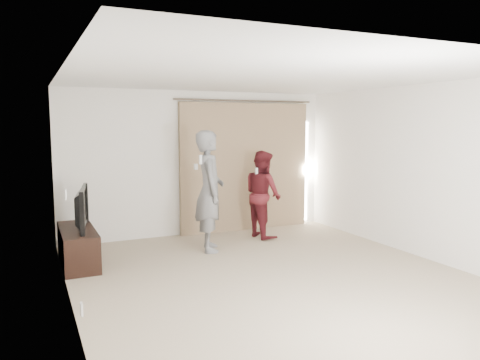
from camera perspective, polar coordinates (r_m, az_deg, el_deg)
name	(u,v)px	position (r m, az deg, el deg)	size (l,w,h in m)	color
floor	(271,276)	(6.35, 3.80, -11.59)	(5.50, 5.50, 0.00)	tan
wall_back	(200,163)	(8.57, -4.96, 2.08)	(5.00, 0.04, 2.60)	white
wall_left	(67,190)	(5.34, -20.34, -1.17)	(0.04, 5.50, 2.60)	white
ceiling	(273,77)	(6.05, 4.00, 12.46)	(5.00, 5.50, 0.01)	white
curtain	(246,167)	(8.86, 0.77, 1.63)	(2.80, 0.11, 2.46)	tan
tv_console	(78,246)	(7.17, -19.16, -7.66)	(0.47, 1.35, 0.52)	black
tv	(76,208)	(7.05, -19.33, -3.26)	(1.04, 0.14, 0.60)	black
scratching_post	(86,243)	(7.68, -18.27, -7.26)	(0.34, 0.34, 0.45)	tan
person_man	(209,191)	(7.40, -3.74, -1.34)	(0.62, 0.79, 1.91)	slate
person_woman	(263,194)	(8.31, 2.81, -1.71)	(0.64, 0.80, 1.55)	#58171D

